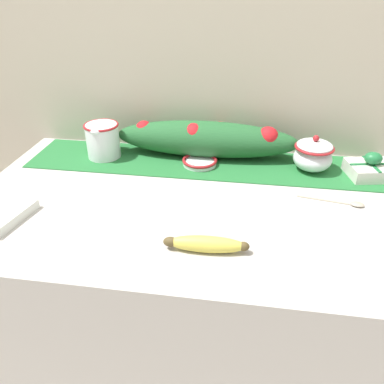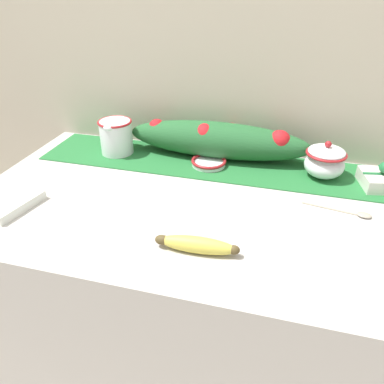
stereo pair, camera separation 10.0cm
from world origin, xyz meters
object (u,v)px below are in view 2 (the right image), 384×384
at_px(sugar_bowl, 325,161).
at_px(small_dish, 209,162).
at_px(napkin_stack, 4,201).
at_px(banana, 197,245).
at_px(spoon, 358,214).
at_px(cream_pitcher, 116,136).

bearing_deg(sugar_bowl, small_dish, -177.52).
relative_size(small_dish, napkin_stack, 0.75).
distance_m(sugar_bowl, small_dish, 0.36).
bearing_deg(small_dish, banana, -80.78).
bearing_deg(small_dish, spoon, -22.30).
bearing_deg(napkin_stack, spoon, 11.92).
bearing_deg(cream_pitcher, sugar_bowl, -0.10).
relative_size(sugar_bowl, small_dish, 1.06).
bearing_deg(banana, sugar_bowl, 57.38).
bearing_deg(cream_pitcher, spoon, -14.38).
relative_size(cream_pitcher, small_dish, 1.18).
distance_m(cream_pitcher, banana, 0.61).
bearing_deg(sugar_bowl, spoon, -66.45).
bearing_deg(small_dish, sugar_bowl, 2.48).
bearing_deg(napkin_stack, banana, -5.64).
xyz_separation_m(sugar_bowl, napkin_stack, (-0.85, -0.40, -0.04)).
height_order(spoon, napkin_stack, napkin_stack).
relative_size(spoon, napkin_stack, 1.15).
height_order(banana, napkin_stack, banana).
height_order(sugar_bowl, spoon, sugar_bowl).
bearing_deg(spoon, banana, -136.16).
bearing_deg(napkin_stack, cream_pitcher, 68.55).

